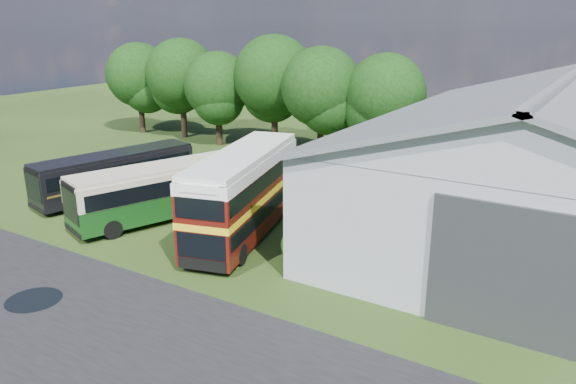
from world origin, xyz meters
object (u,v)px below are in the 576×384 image
Objects in this scene: bus_maroon_double at (244,194)px; bus_green_single at (170,189)px; bus_dark_single at (116,173)px; storage_shed at (559,156)px.

bus_green_single is at bearing 163.72° from bus_maroon_double.
bus_maroon_double is (5.20, -0.11, 0.59)m from bus_green_single.
bus_green_single reaches higher than bus_dark_single.
bus_maroon_double reaches higher than bus_dark_single.
storage_shed is 2.36× the size of bus_dark_single.
bus_green_single is (-18.64, -8.63, -2.52)m from storage_shed.
storage_shed is 2.31× the size of bus_maroon_double.
storage_shed is 20.70m from bus_green_single.
bus_green_single is at bearing -155.16° from storage_shed.
bus_dark_single is at bearing -162.48° from storage_shed.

